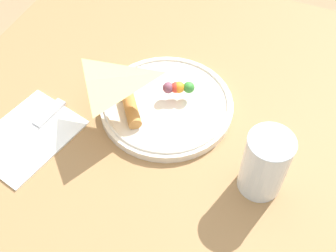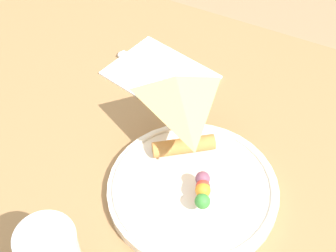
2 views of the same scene
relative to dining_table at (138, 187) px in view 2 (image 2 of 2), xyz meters
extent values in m
cube|color=olive|center=(0.00, 0.00, 0.09)|extent=(1.09, 0.77, 0.03)
cube|color=#4C3823|center=(0.50, -0.33, -0.27)|extent=(0.06, 0.06, 0.69)
cylinder|color=silver|center=(-0.12, 0.04, 0.11)|extent=(0.25, 0.25, 0.02)
torus|color=silver|center=(-0.12, 0.04, 0.12)|extent=(0.24, 0.24, 0.01)
pyramid|color=#E0B266|center=(-0.12, 0.04, 0.13)|extent=(0.16, 0.17, 0.02)
cylinder|color=#B77A3D|center=(-0.08, -0.02, 0.13)|extent=(0.09, 0.08, 0.02)
sphere|color=orange|center=(-0.14, 0.05, 0.15)|extent=(0.02, 0.02, 0.02)
sphere|color=#388433|center=(-0.15, 0.07, 0.15)|extent=(0.02, 0.02, 0.02)
sphere|color=#7A4256|center=(-0.13, 0.04, 0.15)|extent=(0.02, 0.02, 0.02)
sphere|color=red|center=(-0.14, 0.05, 0.15)|extent=(0.02, 0.02, 0.02)
torus|color=white|center=(-0.02, 0.24, 0.22)|extent=(0.07, 0.07, 0.00)
cube|color=white|center=(0.04, -0.17, 0.11)|extent=(0.20, 0.17, 0.00)
cube|color=#B2B2B7|center=(-0.02, -0.16, 0.11)|extent=(0.07, 0.03, 0.01)
cube|color=silver|center=(0.08, -0.17, 0.11)|extent=(0.12, 0.04, 0.00)
ellipsoid|color=silver|center=(0.13, -0.18, 0.11)|extent=(0.02, 0.02, 0.00)
camera|label=1|loc=(0.36, 0.24, 0.71)|focal=45.00mm
camera|label=2|loc=(-0.28, 0.44, 0.74)|focal=55.00mm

